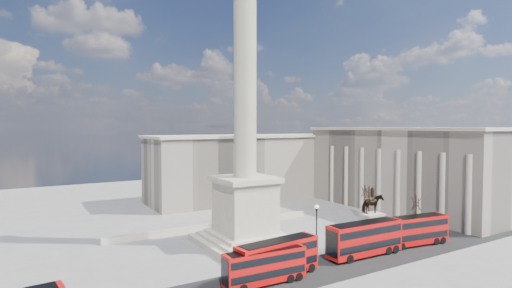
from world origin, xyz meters
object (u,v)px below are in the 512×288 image
object	(u,v)px
red_bus_c	(365,238)
pedestrian_standing	(397,236)
red_bus_d	(416,230)
red_bus_b	(265,266)
victorian_lamp	(317,225)
equestrian_statue	(372,224)
red_bus_a	(278,258)
pedestrian_crossing	(336,245)
pedestrian_walking	(368,242)
nelsons_column	(245,163)

from	to	relation	value
red_bus_c	pedestrian_standing	distance (m)	10.52
red_bus_c	red_bus_d	xyz separation A→B (m)	(10.82, -0.29, -0.17)
red_bus_d	red_bus_b	bearing A→B (deg)	-170.31
victorian_lamp	pedestrian_standing	bearing A→B (deg)	-7.50
red_bus_b	equestrian_statue	size ratio (longest dim) A/B	1.14
red_bus_a	red_bus_c	world-z (taller)	red_bus_c
red_bus_d	victorian_lamp	xyz separation A→B (m)	(-15.99, 4.96, 1.81)
red_bus_c	pedestrian_crossing	bearing A→B (deg)	118.21
victorian_lamp	pedestrian_crossing	distance (m)	4.65
red_bus_d	victorian_lamp	bearing A→B (deg)	170.52
red_bus_a	red_bus_c	size ratio (longest dim) A/B	0.95
red_bus_b	red_bus_a	bearing A→B (deg)	23.98
red_bus_a	pedestrian_crossing	xyz separation A→B (m)	(13.47, 4.23, -1.49)
red_bus_a	red_bus_d	bearing A→B (deg)	-5.67
red_bus_b	red_bus_c	xyz separation A→B (m)	(17.88, 1.26, 0.42)
pedestrian_crossing	pedestrian_walking	bearing A→B (deg)	-150.02
nelsons_column	victorian_lamp	bearing A→B (deg)	-54.48
red_bus_c	pedestrian_standing	xyz separation A→B (m)	(10.02, 2.67, -1.79)
victorian_lamp	red_bus_c	bearing A→B (deg)	-42.11
red_bus_c	pedestrian_standing	size ratio (longest dim) A/B	7.45
red_bus_c	equestrian_statue	size ratio (longest dim) A/B	1.36
red_bus_b	pedestrian_walking	distance (m)	21.74
nelsons_column	red_bus_a	world-z (taller)	nelsons_column
pedestrian_walking	pedestrian_standing	bearing A→B (deg)	-13.76
pedestrian_walking	pedestrian_crossing	size ratio (longest dim) A/B	0.90
nelsons_column	pedestrian_standing	bearing A→B (deg)	-27.63
nelsons_column	pedestrian_walking	bearing A→B (deg)	-36.74
red_bus_b	equestrian_statue	xyz separation A→B (m)	(23.41, 5.12, 1.02)
red_bus_b	equestrian_statue	distance (m)	23.98
red_bus_c	pedestrian_crossing	size ratio (longest dim) A/B	6.36
red_bus_a	pedestrian_crossing	size ratio (longest dim) A/B	6.05
red_bus_b	pedestrian_standing	distance (m)	28.21
red_bus_a	equestrian_statue	distance (m)	21.39
victorian_lamp	equestrian_statue	xyz separation A→B (m)	(10.70, -0.81, -1.05)
nelsons_column	pedestrian_walking	distance (m)	22.68
pedestrian_standing	pedestrian_crossing	world-z (taller)	pedestrian_crossing
pedestrian_walking	pedestrian_crossing	distance (m)	5.57
red_bus_a	red_bus_c	distance (m)	15.44
red_bus_b	red_bus_c	distance (m)	17.93
nelsons_column	red_bus_a	xyz separation A→B (m)	(-3.49, -14.49, -10.46)
equestrian_statue	victorian_lamp	bearing A→B (deg)	175.66
pedestrian_walking	pedestrian_crossing	bearing A→B (deg)	153.39
nelsons_column	victorian_lamp	xyz separation A→B (m)	(6.78, -9.50, -8.66)
nelsons_column	red_bus_b	world-z (taller)	nelsons_column
red_bus_a	equestrian_statue	size ratio (longest dim) A/B	1.29
red_bus_d	pedestrian_standing	distance (m)	3.46
pedestrian_walking	pedestrian_standing	world-z (taller)	pedestrian_walking
pedestrian_walking	red_bus_d	bearing A→B (deg)	-35.63
nelsons_column	red_bus_c	world-z (taller)	nelsons_column
victorian_lamp	red_bus_a	bearing A→B (deg)	-154.09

